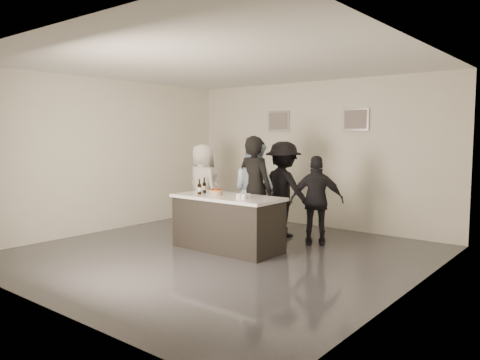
{
  "coord_description": "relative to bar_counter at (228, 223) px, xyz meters",
  "views": [
    {
      "loc": [
        4.87,
        -5.56,
        1.9
      ],
      "look_at": [
        0.0,
        0.5,
        1.15
      ],
      "focal_mm": 35.0,
      "sensor_mm": 36.0,
      "label": 1
    }
  ],
  "objects": [
    {
      "name": "person_main_black",
      "position": [
        0.03,
        0.72,
        0.49
      ],
      "size": [
        0.69,
        0.46,
        1.89
      ],
      "primitive_type": "imported",
      "rotation": [
        0.0,
        0.0,
        3.15
      ],
      "color": "black",
      "rests_on": "ground"
    },
    {
      "name": "cake",
      "position": [
        -0.22,
        -0.04,
        0.49
      ],
      "size": [
        0.22,
        0.22,
        0.07
      ],
      "primitive_type": "cylinder",
      "color": "orange",
      "rests_on": "bar_counter"
    },
    {
      "name": "person_guest_right",
      "position": [
        0.99,
        1.22,
        0.32
      ],
      "size": [
        0.97,
        0.78,
        1.55
      ],
      "primitive_type": "imported",
      "rotation": [
        0.0,
        0.0,
        3.66
      ],
      "color": "black",
      "rests_on": "ground"
    },
    {
      "name": "wall_back",
      "position": [
        0.08,
        2.73,
        1.05
      ],
      "size": [
        6.0,
        0.04,
        3.0
      ],
      "primitive_type": "cube",
      "color": "silver",
      "rests_on": "ground"
    },
    {
      "name": "picture_left",
      "position": [
        -0.82,
        2.7,
        1.75
      ],
      "size": [
        0.54,
        0.04,
        0.44
      ],
      "primitive_type": "cube",
      "color": "#B2B2B7",
      "rests_on": "wall_back"
    },
    {
      "name": "candles",
      "position": [
        -0.22,
        -0.26,
        0.45
      ],
      "size": [
        0.24,
        0.08,
        0.01
      ],
      "primitive_type": "cube",
      "color": "pink",
      "rests_on": "bar_counter"
    },
    {
      "name": "beer_bottle_b",
      "position": [
        -0.5,
        -0.14,
        0.58
      ],
      "size": [
        0.07,
        0.07,
        0.26
      ],
      "primitive_type": "cylinder",
      "color": "black",
      "rests_on": "bar_counter"
    },
    {
      "name": "picture_right",
      "position": [
        0.98,
        2.7,
        1.75
      ],
      "size": [
        0.54,
        0.04,
        0.44
      ],
      "primitive_type": "cube",
      "color": "#B2B2B7",
      "rests_on": "wall_back"
    },
    {
      "name": "person_guest_back",
      "position": [
        0.14,
        1.44,
        0.44
      ],
      "size": [
        1.21,
        0.77,
        1.78
      ],
      "primitive_type": "imported",
      "rotation": [
        0.0,
        0.0,
        3.04
      ],
      "color": "black",
      "rests_on": "ground"
    },
    {
      "name": "wall_right",
      "position": [
        3.08,
        -0.27,
        1.05
      ],
      "size": [
        0.04,
        6.0,
        3.0
      ],
      "primitive_type": "cube",
      "color": "silver",
      "rests_on": "ground"
    },
    {
      "name": "floor",
      "position": [
        0.08,
        -0.27,
        -0.45
      ],
      "size": [
        6.0,
        6.0,
        0.0
      ],
      "primitive_type": "plane",
      "color": "#3D3D42",
      "rests_on": "ground"
    },
    {
      "name": "person_main_blue",
      "position": [
        -0.12,
        0.9,
        0.44
      ],
      "size": [
        0.93,
        0.75,
        1.78
      ],
      "primitive_type": "imported",
      "rotation": [
        0.0,
        0.0,
        3.04
      ],
      "color": "#A9C0DD",
      "rests_on": "ground"
    },
    {
      "name": "bar_counter",
      "position": [
        0.0,
        0.0,
        0.0
      ],
      "size": [
        1.86,
        0.86,
        0.9
      ],
      "primitive_type": "cube",
      "color": "white",
      "rests_on": "ground"
    },
    {
      "name": "wall_left",
      "position": [
        -2.92,
        -0.27,
        1.05
      ],
      "size": [
        0.04,
        6.0,
        3.0
      ],
      "primitive_type": "cube",
      "color": "silver",
      "rests_on": "ground"
    },
    {
      "name": "tumbler_cluster",
      "position": [
        0.41,
        -0.1,
        0.49
      ],
      "size": [
        0.19,
        0.19,
        0.08
      ],
      "primitive_type": "cube",
      "color": "gold",
      "rests_on": "bar_counter"
    },
    {
      "name": "beer_bottle_a",
      "position": [
        -0.58,
        0.07,
        0.58
      ],
      "size": [
        0.07,
        0.07,
        0.26
      ],
      "primitive_type": "cylinder",
      "color": "black",
      "rests_on": "bar_counter"
    },
    {
      "name": "wall_front",
      "position": [
        0.08,
        -3.27,
        1.05
      ],
      "size": [
        6.0,
        0.04,
        3.0
      ],
      "primitive_type": "cube",
      "color": "silver",
      "rests_on": "ground"
    },
    {
      "name": "ceiling",
      "position": [
        0.08,
        -0.27,
        2.55
      ],
      "size": [
        6.0,
        6.0,
        0.0
      ],
      "primitive_type": "plane",
      "rotation": [
        3.14,
        0.0,
        0.0
      ],
      "color": "white"
    },
    {
      "name": "person_guest_left",
      "position": [
        -1.63,
        1.13,
        0.41
      ],
      "size": [
        0.95,
        0.73,
        1.72
      ],
      "primitive_type": "imported",
      "rotation": [
        0.0,
        0.0,
        2.9
      ],
      "color": "white",
      "rests_on": "ground"
    }
  ]
}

